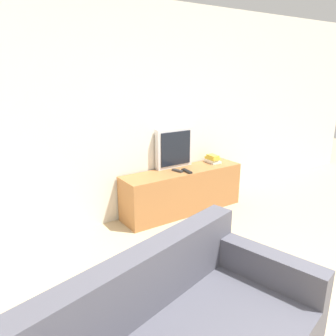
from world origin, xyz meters
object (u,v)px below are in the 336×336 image
remote_on_stand (177,171)px  remote_secondary (187,171)px  television (174,148)px  book_stack (213,159)px  tv_stand (182,191)px

remote_on_stand → remote_secondary: 0.12m
television → remote_secondary: television is taller
remote_secondary → remote_on_stand: bearing=136.6°
television → book_stack: television is taller
tv_stand → remote_on_stand: (-0.10, -0.02, 0.30)m
tv_stand → television: (-0.02, 0.17, 0.55)m
remote_secondary → television: bearing=91.2°
tv_stand → book_stack: book_stack is taller
tv_stand → remote_secondary: size_ratio=8.84×
tv_stand → remote_secondary: bearing=-97.5°
tv_stand → book_stack: (0.55, 0.05, 0.34)m
television → remote_on_stand: bearing=-113.0°
television → remote_on_stand: (-0.08, -0.19, -0.25)m
book_stack → remote_secondary: (-0.56, -0.16, -0.04)m
tv_stand → television: bearing=96.6°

